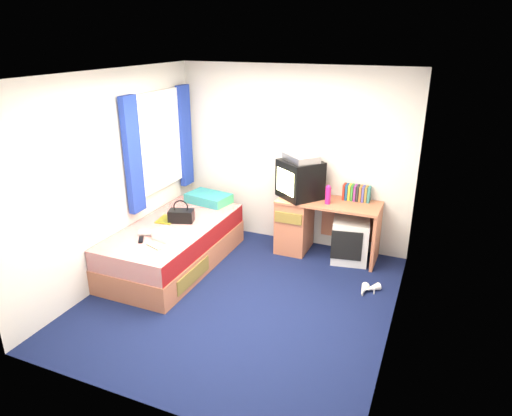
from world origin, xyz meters
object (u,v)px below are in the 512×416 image
at_px(crt_tv, 300,179).
at_px(remote_control, 141,240).
at_px(handbag, 181,215).
at_px(towel, 166,235).
at_px(pink_water_bottle, 328,195).
at_px(colour_swatch_fan, 154,246).
at_px(picture_frame, 368,197).
at_px(vcr, 301,158).
at_px(white_heels, 367,289).
at_px(storage_cube, 350,240).
at_px(bed, 174,245).
at_px(aerosol_can, 323,191).
at_px(magazine, 167,219).
at_px(pillow, 209,198).
at_px(desk, 307,223).
at_px(water_bottle, 148,233).

height_order(crt_tv, remote_control, crt_tv).
height_order(handbag, towel, handbag).
distance_m(crt_tv, pink_water_bottle, 0.44).
bearing_deg(colour_swatch_fan, towel, 90.91).
distance_m(crt_tv, picture_frame, 0.89).
height_order(crt_tv, vcr, vcr).
relative_size(vcr, white_heels, 1.49).
bearing_deg(storage_cube, pink_water_bottle, 179.56).
distance_m(bed, aerosol_can, 2.02).
bearing_deg(magazine, white_heels, 3.48).
relative_size(bed, magazine, 7.14).
bearing_deg(vcr, pillow, -130.72).
bearing_deg(magazine, colour_swatch_fan, -66.91).
bearing_deg(desk, pink_water_bottle, -19.46).
bearing_deg(towel, colour_swatch_fan, -89.09).
xyz_separation_m(bed, aerosol_can, (1.59, 1.09, 0.58)).
relative_size(storage_cube, crt_tv, 0.84).
xyz_separation_m(handbag, magazine, (-0.20, -0.03, -0.08)).
height_order(picture_frame, aerosol_can, aerosol_can).
height_order(aerosol_can, handbag, aerosol_can).
xyz_separation_m(handbag, water_bottle, (-0.14, -0.52, -0.05)).
xyz_separation_m(bed, vcr, (1.29, 1.03, 1.01)).
bearing_deg(pink_water_bottle, white_heels, -44.55).
bearing_deg(aerosol_can, picture_frame, 10.69).
bearing_deg(handbag, bed, -121.96).
relative_size(storage_cube, towel, 2.11).
bearing_deg(pink_water_bottle, remote_control, -140.95).
height_order(pillow, colour_swatch_fan, pillow).
bearing_deg(bed, storage_cube, 26.14).
bearing_deg(desk, handbag, -147.34).
xyz_separation_m(crt_tv, vcr, (0.00, 0.00, 0.29)).
relative_size(vcr, handbag, 1.30).
distance_m(desk, white_heels, 1.27).
relative_size(desk, crt_tv, 1.96).
distance_m(vcr, pink_water_bottle, 0.59).
distance_m(desk, crt_tv, 0.60).
relative_size(picture_frame, handbag, 0.41).
xyz_separation_m(vcr, aerosol_can, (0.30, 0.05, -0.43)).
relative_size(picture_frame, magazine, 0.50).
height_order(crt_tv, handbag, crt_tv).
bearing_deg(handbag, picture_frame, 8.10).
bearing_deg(towel, picture_frame, 37.55).
relative_size(crt_tv, handbag, 1.93).
distance_m(bed, remote_control, 0.60).
bearing_deg(magazine, crt_tv, 32.23).
distance_m(handbag, water_bottle, 0.54).
height_order(storage_cube, pink_water_bottle, pink_water_bottle).
bearing_deg(vcr, aerosol_can, 52.42).
relative_size(vcr, magazine, 1.59).
relative_size(bed, desk, 1.54).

